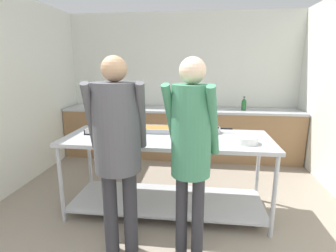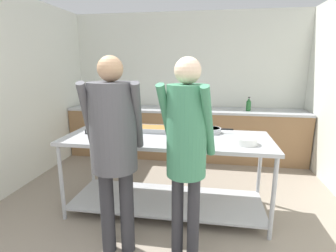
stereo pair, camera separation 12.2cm
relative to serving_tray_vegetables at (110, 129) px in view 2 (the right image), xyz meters
name	(u,v)px [view 2 (the right image)]	position (x,y,z in m)	size (l,w,h in m)	color
wall_rear	(187,85)	(0.72, 2.16, 0.39)	(4.42, 0.06, 2.65)	silver
wall_left	(7,94)	(-1.46, 0.12, 0.39)	(0.06, 4.20, 2.65)	silver
back_counter	(184,133)	(0.73, 1.79, -0.48)	(4.26, 0.65, 0.92)	olive
serving_counter	(167,161)	(0.72, -0.12, -0.32)	(2.32, 0.86, 0.91)	#ADAFB5
serving_tray_vegetables	(110,129)	(0.00, 0.00, 0.00)	(0.50, 0.31, 0.05)	#ADAFB5
serving_tray_roast	(154,129)	(0.52, 0.10, 0.00)	(0.48, 0.27, 0.05)	#ADAFB5
broccoli_bowl	(180,140)	(0.90, -0.35, 0.01)	(0.20, 0.20, 0.09)	#B2B2B7
sauce_pan	(212,130)	(1.22, 0.14, 0.01)	(0.37, 0.23, 0.06)	#ADAFB5
plate_stack	(245,141)	(1.56, -0.27, 0.01)	(0.25, 0.25, 0.07)	white
guest_serving_left	(187,141)	(1.01, -0.89, 0.17)	(0.48, 0.42, 1.77)	#2D2D33
guest_serving_right	(114,138)	(0.39, -0.89, 0.16)	(0.54, 0.42, 1.78)	#2D2D33
water_bottle	(249,105)	(1.85, 1.76, 0.09)	(0.08, 0.08, 0.24)	#23602D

